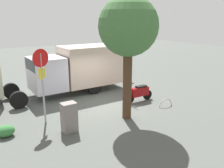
# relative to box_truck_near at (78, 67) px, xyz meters

# --- Properties ---
(ground_plane) EXTENTS (60.00, 60.00, 0.00)m
(ground_plane) POSITION_rel_box_truck_near_xyz_m (-0.33, 2.90, -1.58)
(ground_plane) COLOR #4D524D
(box_truck_near) EXTENTS (7.34, 2.71, 2.84)m
(box_truck_near) POSITION_rel_box_truck_near_xyz_m (0.00, 0.00, 0.00)
(box_truck_near) COLOR black
(box_truck_near) RESTS_ON ground
(motorcycle) EXTENTS (1.81, 0.55, 1.20)m
(motorcycle) POSITION_rel_box_truck_near_xyz_m (-2.24, 3.39, -1.06)
(motorcycle) COLOR black
(motorcycle) RESTS_ON ground
(stop_sign) EXTENTS (0.71, 0.33, 3.26)m
(stop_sign) POSITION_rel_box_truck_near_xyz_m (3.01, 3.63, 0.60)
(stop_sign) COLOR #9E9EA3
(stop_sign) RESTS_ON ground
(street_tree) EXTENTS (2.55, 2.55, 5.41)m
(street_tree) POSITION_rel_box_truck_near_xyz_m (-0.41, 4.94, 2.48)
(street_tree) COLOR #47301E
(street_tree) RESTS_ON ground
(utility_cabinet) EXTENTS (0.62, 0.48, 1.23)m
(utility_cabinet) POSITION_rel_box_truck_near_xyz_m (2.36, 4.96, -0.96)
(utility_cabinet) COLOR slate
(utility_cabinet) RESTS_ON ground
(bike_rack_hoop) EXTENTS (0.85, 0.06, 0.85)m
(bike_rack_hoop) POSITION_rel_box_truck_near_xyz_m (-3.00, 4.69, -1.58)
(bike_rack_hoop) COLOR #B7B7BC
(bike_rack_hoop) RESTS_ON ground
(shrub_near_sign) EXTENTS (0.68, 0.56, 0.46)m
(shrub_near_sign) POSITION_rel_box_truck_near_xyz_m (4.67, 4.15, -1.35)
(shrub_near_sign) COLOR #347338
(shrub_near_sign) RESTS_ON ground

